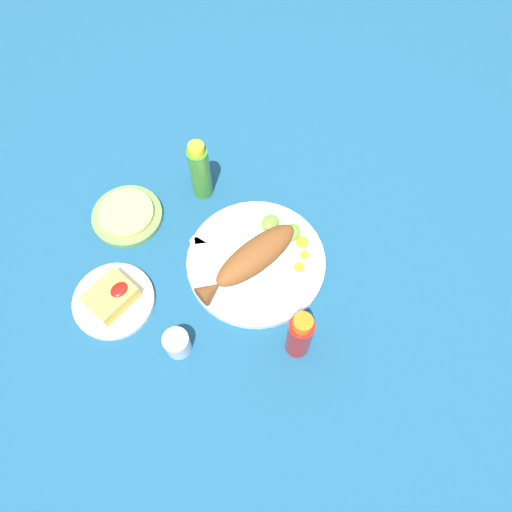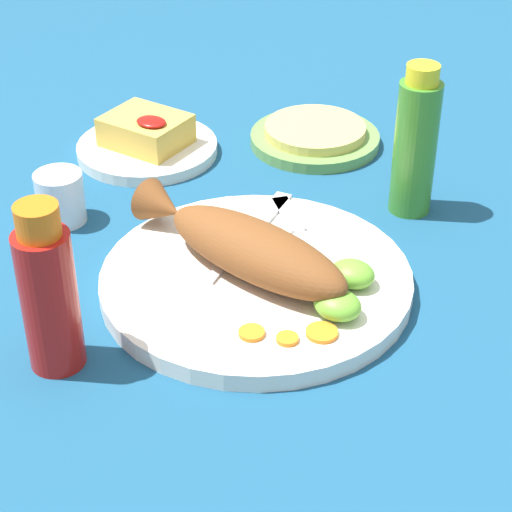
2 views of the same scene
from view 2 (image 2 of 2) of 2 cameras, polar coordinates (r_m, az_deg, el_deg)
name	(u,v)px [view 2 (image 2 of 2)]	position (r m, az deg, el deg)	size (l,w,h in m)	color
ground_plane	(256,288)	(0.91, 0.00, -2.00)	(4.00, 4.00, 0.00)	navy
main_plate	(256,281)	(0.90, 0.00, -1.53)	(0.30, 0.30, 0.02)	white
fried_fish	(245,245)	(0.89, -0.71, 0.66)	(0.26, 0.10, 0.05)	brown
fork_near	(255,229)	(0.96, -0.09, 1.68)	(0.04, 0.19, 0.00)	silver
fork_far	(302,236)	(0.95, 2.83, 1.26)	(0.15, 0.13, 0.00)	silver
carrot_slice_near	(252,333)	(0.82, -0.27, -4.75)	(0.02, 0.02, 0.00)	orange
carrot_slice_mid	(287,339)	(0.81, 1.94, -5.11)	(0.02, 0.02, 0.00)	orange
carrot_slice_far	(322,333)	(0.82, 4.07, -4.73)	(0.03, 0.03, 0.00)	orange
lime_wedge_main	(338,305)	(0.84, 5.04, -3.02)	(0.04, 0.04, 0.02)	#6BB233
lime_wedge_side	(353,274)	(0.88, 5.96, -1.09)	(0.04, 0.04, 0.02)	#6BB233
hot_sauce_bottle_red	(49,293)	(0.79, -12.65, -2.25)	(0.05, 0.05, 0.16)	#B21914
hot_sauce_bottle_green	(415,144)	(1.01, 9.79, 6.83)	(0.05, 0.05, 0.17)	#3D8428
salt_cup	(61,200)	(1.02, -11.93, 3.36)	(0.05, 0.05, 0.06)	silver
side_plate_fries	(147,149)	(1.16, -6.70, 6.58)	(0.17, 0.17, 0.01)	white
fries_pile	(146,130)	(1.14, -6.78, 7.71)	(0.09, 0.08, 0.04)	gold
tortilla_plate	(315,139)	(1.17, 3.64, 7.19)	(0.16, 0.16, 0.01)	#6B9E4C
tortilla_stack	(315,130)	(1.17, 3.66, 7.76)	(0.13, 0.13, 0.01)	#E0C666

